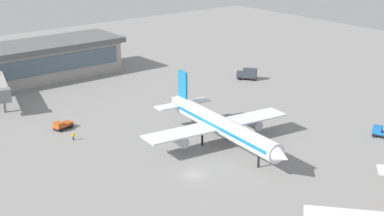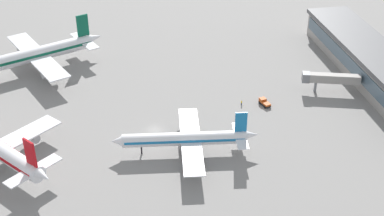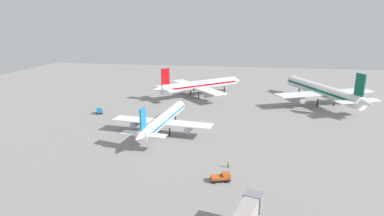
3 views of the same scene
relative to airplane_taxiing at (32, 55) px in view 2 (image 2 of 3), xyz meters
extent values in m
plane|color=gray|center=(-45.73, -37.75, -6.06)|extent=(288.00, 288.00, 0.00)
cube|color=#9E9993|center=(-30.11, -115.75, -1.63)|extent=(87.95, 16.39, 8.85)
cube|color=#4C6070|center=(-30.11, -107.39, -0.37)|extent=(84.44, 0.30, 4.55)
cube|color=#59595B|center=(-30.11, -115.75, 3.42)|extent=(91.47, 17.05, 1.52)
cone|color=white|center=(-69.76, -7.26, -0.01)|extent=(6.58, 6.36, 3.58)
cylinder|color=#A5A8AD|center=(-47.78, -2.69, -2.70)|extent=(5.62, 5.31, 2.46)
cube|color=white|center=(-67.19, -5.06, -0.24)|extent=(12.83, 14.12, 0.32)
cube|color=red|center=(-67.19, -5.06, 5.13)|extent=(3.28, 2.91, 7.16)
cylinder|color=black|center=(-53.43, 2.02, -4.49)|extent=(0.54, 0.54, 3.13)
cylinder|color=white|center=(-0.25, 0.56, 0.00)|extent=(23.29, 43.99, 5.05)
cone|color=white|center=(9.71, -21.79, 0.76)|extent=(6.26, 7.41, 4.04)
cube|color=#0C593F|center=(-0.25, 0.56, 0.38)|extent=(22.64, 42.35, 0.91)
cube|color=white|center=(0.69, -1.54, -0.50)|extent=(42.83, 24.46, 0.45)
cylinder|color=#A5A8AD|center=(-10.47, -6.51, -2.27)|extent=(4.97, 6.58, 2.78)
cylinder|color=#A5A8AD|center=(11.84, 3.43, -2.27)|extent=(4.97, 6.58, 2.78)
cube|color=white|center=(8.16, -18.31, 0.51)|extent=(17.61, 10.86, 0.36)
cube|color=#0C593F|center=(8.16, -18.31, 6.57)|extent=(2.29, 4.25, 8.08)
cylinder|color=black|center=(-2.44, -4.44, -4.29)|extent=(0.61, 0.61, 3.53)
cylinder|color=black|center=(4.94, -1.15, -4.29)|extent=(0.61, 0.61, 3.53)
cylinder|color=white|center=(-58.39, -44.56, -1.55)|extent=(7.74, 34.34, 3.75)
cone|color=white|center=(-56.25, -26.49, -1.55)|extent=(3.98, 4.15, 3.57)
cone|color=white|center=(-60.53, -62.62, -0.99)|extent=(3.53, 5.01, 3.00)
cube|color=#1972B2|center=(-58.39, -44.56, -1.27)|extent=(7.65, 32.99, 0.68)
cube|color=white|center=(-58.59, -46.25, -1.93)|extent=(32.84, 9.23, 0.34)
cylinder|color=#A5A8AD|center=(-67.60, -45.18, -3.24)|extent=(2.57, 4.65, 2.06)
cylinder|color=#A5A8AD|center=(-49.57, -47.32, -3.24)|extent=(2.57, 4.65, 2.06)
cube|color=white|center=(-60.19, -59.81, -1.18)|extent=(13.24, 4.56, 0.27)
cube|color=#1972B2|center=(-60.19, -59.81, 3.33)|extent=(0.79, 3.30, 6.01)
cylinder|color=black|center=(-56.98, -32.69, -4.74)|extent=(0.45, 0.45, 2.63)
cylinder|color=black|center=(-61.69, -46.92, -4.74)|extent=(0.45, 0.45, 2.63)
cylinder|color=black|center=(-55.73, -47.62, -4.74)|extent=(0.45, 0.45, 2.63)
cube|color=black|center=(-37.88, -73.92, -5.51)|extent=(4.76, 3.07, 0.30)
cube|color=#BF4C19|center=(-36.63, -73.55, -4.76)|extent=(2.26, 2.33, 1.20)
cube|color=#3F596B|center=(-35.86, -73.32, -4.52)|extent=(0.53, 1.55, 0.67)
cube|color=#BF4C19|center=(-38.74, -74.17, -5.06)|extent=(3.03, 2.56, 0.60)
cylinder|color=black|center=(-36.67, -72.57, -5.66)|extent=(0.85, 0.51, 0.80)
cylinder|color=black|center=(-36.13, -74.39, -5.66)|extent=(0.85, 0.51, 0.80)
cylinder|color=black|center=(-39.63, -73.44, -5.66)|extent=(0.85, 0.51, 0.80)
cylinder|color=black|center=(-39.09, -75.26, -5.66)|extent=(0.85, 0.51, 0.80)
cylinder|color=#1E2338|center=(-36.48, -66.64, -5.63)|extent=(0.42, 0.42, 0.85)
cylinder|color=yellow|center=(-36.48, -66.64, -4.91)|extent=(0.50, 0.50, 0.60)
sphere|color=tan|center=(-36.48, -66.64, -4.50)|extent=(0.22, 0.22, 0.22)
cylinder|color=yellow|center=(-36.70, -66.55, -4.91)|extent=(0.10, 0.10, 0.54)
cylinder|color=yellow|center=(-36.26, -66.73, -4.91)|extent=(0.10, 0.10, 0.54)
cube|color=#9E9993|center=(-33.82, -98.56, -0.86)|extent=(7.15, 16.63, 2.80)
cylinder|color=slate|center=(-32.19, -92.99, -4.16)|extent=(0.90, 0.90, 3.80)
cube|color=slate|center=(-31.21, -89.65, -0.86)|extent=(3.67, 3.18, 3.08)
camera|label=1|loc=(15.38, 37.97, 39.38)|focal=54.91mm
camera|label=2|loc=(-178.10, -24.84, 81.96)|focal=50.24mm
camera|label=3|loc=(-33.99, -139.32, 29.57)|focal=29.83mm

